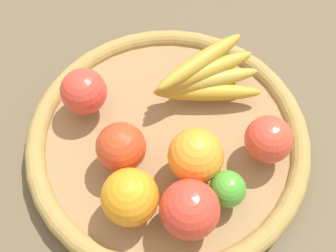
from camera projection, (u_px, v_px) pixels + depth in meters
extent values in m
plane|color=brown|center=(168.00, 146.00, 0.67)|extent=(2.40, 2.40, 0.00)
cylinder|color=#97734A|center=(168.00, 142.00, 0.66)|extent=(0.40, 0.40, 0.03)
torus|color=#A08143|center=(168.00, 138.00, 0.65)|extent=(0.42, 0.42, 0.03)
ellipsoid|color=gold|center=(207.00, 92.00, 0.66)|extent=(0.15, 0.12, 0.03)
ellipsoid|color=#B29738|center=(206.00, 82.00, 0.65)|extent=(0.12, 0.14, 0.03)
ellipsoid|color=#B1932E|center=(204.00, 72.00, 0.65)|extent=(0.10, 0.16, 0.03)
ellipsoid|color=#AF8E2E|center=(200.00, 61.00, 0.64)|extent=(0.06, 0.17, 0.03)
sphere|color=#DD3E30|center=(84.00, 92.00, 0.63)|extent=(0.07, 0.07, 0.07)
sphere|color=orange|center=(130.00, 197.00, 0.55)|extent=(0.10, 0.10, 0.07)
sphere|color=red|center=(121.00, 147.00, 0.58)|extent=(0.07, 0.07, 0.07)
sphere|color=green|center=(228.00, 189.00, 0.56)|extent=(0.07, 0.07, 0.05)
sphere|color=#DD4531|center=(269.00, 139.00, 0.59)|extent=(0.09, 0.09, 0.07)
sphere|color=orange|center=(196.00, 156.00, 0.57)|extent=(0.11, 0.11, 0.08)
sphere|color=red|center=(190.00, 209.00, 0.54)|extent=(0.11, 0.11, 0.08)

